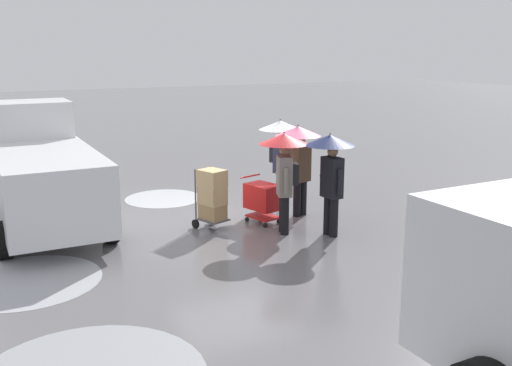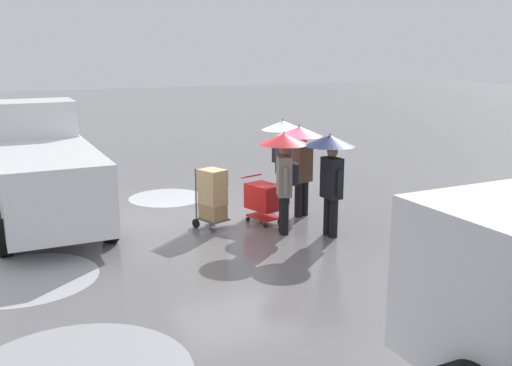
{
  "view_description": "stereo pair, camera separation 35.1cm",
  "coord_description": "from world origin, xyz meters",
  "px_view_note": "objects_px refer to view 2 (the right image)",
  "views": [
    {
      "loc": [
        5.1,
        11.79,
        3.85
      ],
      "look_at": [
        -0.21,
        0.94,
        1.05
      ],
      "focal_mm": 41.27,
      "sensor_mm": 36.0,
      "label": 1
    },
    {
      "loc": [
        4.79,
        11.94,
        3.85
      ],
      "look_at": [
        -0.21,
        0.94,
        1.05
      ],
      "focal_mm": 41.27,
      "sensor_mm": 36.0,
      "label": 2
    }
  ],
  "objects_px": {
    "pedestrian_black_side": "(283,142)",
    "cargo_van_parked_right": "(45,172)",
    "pedestrian_pink_side": "(301,149)",
    "pedestrian_far_side": "(331,161)",
    "hand_dolly_boxes": "(212,195)",
    "shopping_cart_vendor": "(264,198)",
    "pedestrian_white_side": "(284,160)"
  },
  "relations": [
    {
      "from": "hand_dolly_boxes",
      "to": "shopping_cart_vendor",
      "type": "bearing_deg",
      "value": 177.01
    },
    {
      "from": "pedestrian_black_side",
      "to": "pedestrian_white_side",
      "type": "distance_m",
      "value": 2.28
    },
    {
      "from": "hand_dolly_boxes",
      "to": "pedestrian_pink_side",
      "type": "distance_m",
      "value": 2.32
    },
    {
      "from": "hand_dolly_boxes",
      "to": "cargo_van_parked_right",
      "type": "bearing_deg",
      "value": -30.55
    },
    {
      "from": "pedestrian_pink_side",
      "to": "pedestrian_black_side",
      "type": "height_order",
      "value": "same"
    },
    {
      "from": "shopping_cart_vendor",
      "to": "hand_dolly_boxes",
      "type": "distance_m",
      "value": 1.2
    },
    {
      "from": "pedestrian_black_side",
      "to": "pedestrian_far_side",
      "type": "bearing_deg",
      "value": 84.63
    },
    {
      "from": "cargo_van_parked_right",
      "to": "pedestrian_white_side",
      "type": "relative_size",
      "value": 2.5
    },
    {
      "from": "hand_dolly_boxes",
      "to": "pedestrian_far_side",
      "type": "xyz_separation_m",
      "value": [
        -2.04,
        1.44,
        0.83
      ]
    },
    {
      "from": "hand_dolly_boxes",
      "to": "pedestrian_pink_side",
      "type": "relative_size",
      "value": 0.61
    },
    {
      "from": "pedestrian_pink_side",
      "to": "pedestrian_far_side",
      "type": "xyz_separation_m",
      "value": [
        0.12,
        1.49,
        0.0
      ]
    },
    {
      "from": "pedestrian_pink_side",
      "to": "pedestrian_far_side",
      "type": "relative_size",
      "value": 1.0
    },
    {
      "from": "pedestrian_pink_side",
      "to": "pedestrian_black_side",
      "type": "bearing_deg",
      "value": -96.36
    },
    {
      "from": "pedestrian_black_side",
      "to": "cargo_van_parked_right",
      "type": "bearing_deg",
      "value": -7.62
    },
    {
      "from": "cargo_van_parked_right",
      "to": "pedestrian_far_side",
      "type": "xyz_separation_m",
      "value": [
        -5.25,
        3.34,
        0.41
      ]
    },
    {
      "from": "pedestrian_white_side",
      "to": "pedestrian_pink_side",
      "type": "bearing_deg",
      "value": -133.57
    },
    {
      "from": "shopping_cart_vendor",
      "to": "pedestrian_pink_side",
      "type": "bearing_deg",
      "value": -173.41
    },
    {
      "from": "pedestrian_pink_side",
      "to": "pedestrian_black_side",
      "type": "relative_size",
      "value": 1.0
    },
    {
      "from": "hand_dolly_boxes",
      "to": "pedestrian_pink_side",
      "type": "height_order",
      "value": "pedestrian_pink_side"
    },
    {
      "from": "shopping_cart_vendor",
      "to": "pedestrian_pink_side",
      "type": "relative_size",
      "value": 0.47
    },
    {
      "from": "pedestrian_black_side",
      "to": "pedestrian_far_side",
      "type": "relative_size",
      "value": 1.0
    },
    {
      "from": "shopping_cart_vendor",
      "to": "pedestrian_white_side",
      "type": "distance_m",
      "value": 1.3
    },
    {
      "from": "cargo_van_parked_right",
      "to": "pedestrian_far_side",
      "type": "distance_m",
      "value": 6.23
    },
    {
      "from": "pedestrian_pink_side",
      "to": "hand_dolly_boxes",
      "type": "bearing_deg",
      "value": 1.36
    },
    {
      "from": "pedestrian_black_side",
      "to": "pedestrian_far_side",
      "type": "height_order",
      "value": "same"
    },
    {
      "from": "pedestrian_pink_side",
      "to": "pedestrian_black_side",
      "type": "xyz_separation_m",
      "value": [
        -0.12,
        -1.11,
        -0.01
      ]
    },
    {
      "from": "hand_dolly_boxes",
      "to": "pedestrian_far_side",
      "type": "distance_m",
      "value": 2.64
    },
    {
      "from": "pedestrian_pink_side",
      "to": "pedestrian_black_side",
      "type": "distance_m",
      "value": 1.11
    },
    {
      "from": "cargo_van_parked_right",
      "to": "shopping_cart_vendor",
      "type": "height_order",
      "value": "cargo_van_parked_right"
    },
    {
      "from": "shopping_cart_vendor",
      "to": "pedestrian_white_side",
      "type": "relative_size",
      "value": 0.47
    },
    {
      "from": "hand_dolly_boxes",
      "to": "pedestrian_pink_side",
      "type": "xyz_separation_m",
      "value": [
        -2.16,
        -0.05,
        0.83
      ]
    },
    {
      "from": "cargo_van_parked_right",
      "to": "hand_dolly_boxes",
      "type": "distance_m",
      "value": 3.75
    }
  ]
}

